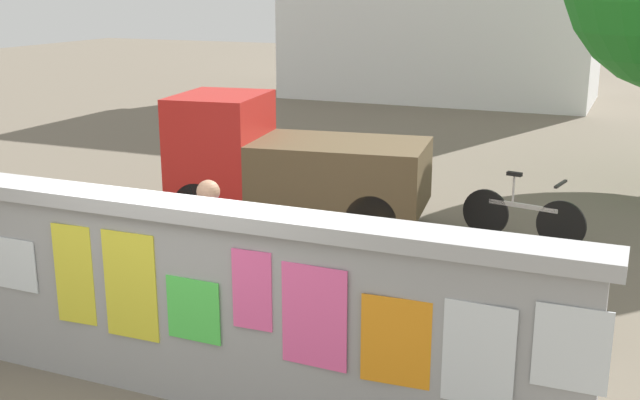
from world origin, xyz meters
name	(u,v)px	position (x,y,z in m)	size (l,w,h in m)	color
ground	(431,183)	(0.00, 8.00, 0.00)	(60.00, 60.00, 0.00)	#6B6051
poster_wall	(179,297)	(0.00, 0.00, 0.88)	(6.79, 0.42, 1.71)	#9C9C9C
auto_rickshaw_truck	(286,163)	(-1.32, 4.84, 0.90)	(3.77, 1.96, 1.85)	black
motorcycle	(480,291)	(2.06, 2.14, 0.46)	(1.88, 0.65, 0.87)	black
bicycle_near	(95,274)	(-1.89, 1.25, 0.36)	(1.68, 0.51, 0.95)	black
bicycle_far	(523,216)	(1.99, 5.27, 0.36)	(1.69, 0.50, 0.95)	black
person_walking	(210,245)	(-0.29, 1.00, 0.99)	(0.48, 0.48, 1.62)	#D83F72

